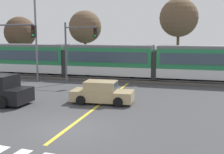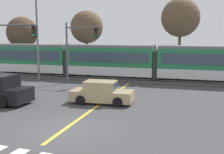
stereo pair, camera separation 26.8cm
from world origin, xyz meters
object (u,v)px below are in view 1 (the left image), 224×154
light_rail_tram (110,60)px  traffic_light_far_left (76,44)px  bare_tree_west (85,27)px  street_lamp_west (37,25)px  bare_tree_far_west (20,33)px  sedan_crossing (102,93)px  traffic_light_mid_left (6,45)px  bare_tree_east (179,18)px

light_rail_tram → traffic_light_far_left: 4.59m
traffic_light_far_left → bare_tree_west: (-1.99, 7.44, 1.77)m
light_rail_tram → bare_tree_west: bearing=137.8°
street_lamp_west → bare_tree_far_west: street_lamp_west is taller
traffic_light_far_left → bare_tree_far_west: 13.33m
sedan_crossing → traffic_light_far_left: size_ratio=0.74×
traffic_light_mid_left → bare_tree_east: bare_tree_east is taller
light_rail_tram → sedan_crossing: bearing=-76.7°
street_lamp_west → bare_tree_east: street_lamp_west is taller
sedan_crossing → bare_tree_east: bare_tree_east is taller
traffic_light_far_left → street_lamp_west: size_ratio=0.58×
bare_tree_east → sedan_crossing: bearing=-105.5°
bare_tree_far_west → bare_tree_east: size_ratio=0.80×
street_lamp_west → bare_tree_far_west: (-6.53, 6.79, -0.64)m
sedan_crossing → street_lamp_west: size_ratio=0.43×
traffic_light_mid_left → bare_tree_west: bare_tree_west is taller
street_lamp_west → traffic_light_mid_left: bearing=-81.8°
sedan_crossing → bare_tree_west: 16.33m
bare_tree_west → bare_tree_east: bearing=6.0°
street_lamp_west → bare_tree_west: 7.19m
traffic_light_mid_left → bare_tree_far_west: bearing=119.5°
light_rail_tram → bare_tree_east: (6.67, 4.95, 4.50)m
light_rail_tram → bare_tree_east: size_ratio=3.20×
bare_tree_east → bare_tree_west: bearing=-174.0°
traffic_light_far_left → traffic_light_mid_left: (-3.53, -5.67, 0.08)m
traffic_light_mid_left → light_rail_tram: bearing=58.3°
sedan_crossing → traffic_light_mid_left: 8.83m
traffic_light_far_left → bare_tree_far_west: (-10.98, 7.48, 1.15)m
light_rail_tram → bare_tree_east: 9.44m
bare_tree_west → bare_tree_east: bare_tree_east is taller
bare_tree_west → bare_tree_far_west: bearing=179.7°
light_rail_tram → bare_tree_east: bare_tree_east is taller
light_rail_tram → bare_tree_far_west: bare_tree_far_west is taller
sedan_crossing → traffic_light_far_left: bearing=125.0°
light_rail_tram → bare_tree_west: (-4.21, 3.81, 3.51)m
light_rail_tram → traffic_light_far_left: size_ratio=4.83×
traffic_light_far_left → sedan_crossing: bearing=-55.0°
bare_tree_west → street_lamp_west: bearing=-110.0°
sedan_crossing → traffic_light_mid_left: traffic_light_mid_left is taller
light_rail_tram → sedan_crossing: (2.44, -10.29, -1.35)m
traffic_light_mid_left → bare_tree_west: 13.30m
sedan_crossing → street_lamp_west: street_lamp_west is taller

